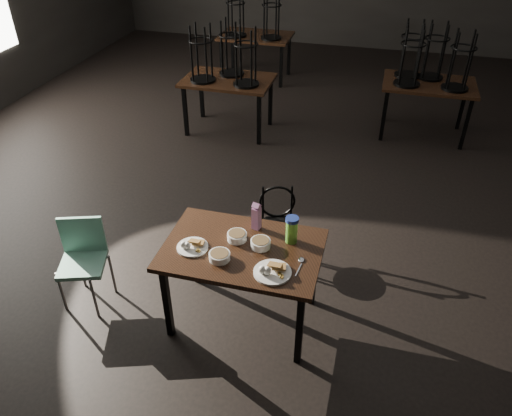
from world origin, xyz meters
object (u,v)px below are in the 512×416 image
(juice_carton, at_px, (256,217))
(water_bottle, at_px, (292,229))
(school_chair, at_px, (83,255))
(bentwood_chair, at_px, (277,219))
(main_table, at_px, (243,256))

(juice_carton, relative_size, water_bottle, 1.09)
(school_chair, bearing_deg, juice_carton, -3.98)
(juice_carton, height_order, bentwood_chair, juice_carton)
(juice_carton, xyz_separation_m, water_bottle, (0.30, -0.09, 0.00))
(main_table, distance_m, juice_carton, 0.33)
(water_bottle, height_order, school_chair, water_bottle)
(main_table, distance_m, water_bottle, 0.43)
(main_table, xyz_separation_m, bentwood_chair, (0.09, 0.85, -0.23))
(main_table, bearing_deg, school_chair, -175.89)
(main_table, xyz_separation_m, school_chair, (-1.35, -0.10, -0.20))
(water_bottle, bearing_deg, school_chair, -170.86)
(water_bottle, relative_size, school_chair, 0.28)
(juice_carton, bearing_deg, main_table, -98.10)
(main_table, height_order, school_chair, school_chair)
(main_table, distance_m, school_chair, 1.37)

